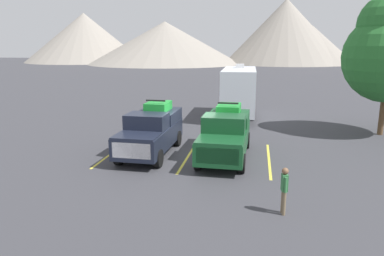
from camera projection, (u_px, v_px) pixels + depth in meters
name	position (u px, v px, depth m)	size (l,w,h in m)	color
ground_plane	(190.00, 154.00, 18.60)	(240.00, 240.00, 0.00)	#38383D
pickup_truck_a	(152.00, 130.00, 18.46)	(2.29, 5.47, 2.64)	black
pickup_truck_b	(226.00, 133.00, 17.90)	(2.32, 5.87, 2.59)	#144723
lot_stripe_a	(114.00, 152.00, 18.95)	(0.12, 5.50, 0.01)	gold
lot_stripe_b	(189.00, 156.00, 18.28)	(0.12, 5.50, 0.01)	gold
lot_stripe_c	(269.00, 160.00, 17.60)	(0.12, 5.50, 0.01)	gold
camper_trailer_a	(239.00, 90.00, 27.24)	(2.52, 7.93, 3.99)	silver
person_a	(284.00, 188.00, 11.81)	(0.23, 0.35, 1.60)	#726047
mountain_ridge	(248.00, 37.00, 101.74)	(138.15, 46.60, 17.83)	gray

